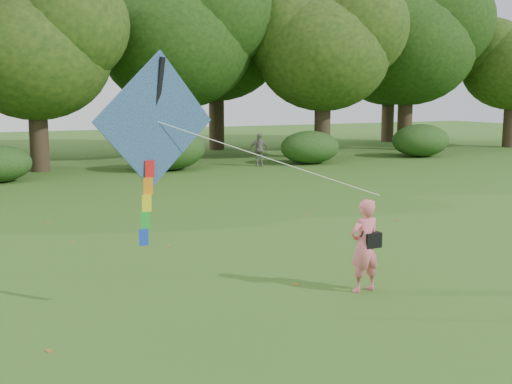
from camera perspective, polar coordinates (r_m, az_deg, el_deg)
name	(u,v)px	position (r m, az deg, el deg)	size (l,w,h in m)	color
ground	(332,293)	(11.13, 6.74, -8.93)	(100.00, 100.00, 0.00)	#265114
man_kite_flyer	(364,246)	(11.11, 9.62, -4.73)	(0.59, 0.38, 1.61)	#E36A75
bystander_right	(259,150)	(29.65, 0.27, 3.79)	(0.90, 0.37, 1.53)	gray
crossbody_bag	(371,239)	(11.12, 10.21, -4.16)	(0.43, 0.20, 0.67)	black
flying_kite	(156,125)	(9.70, -8.91, 5.92)	(4.73, 0.88, 2.91)	#2753AA
tree_line	(105,46)	(32.69, -13.26, 12.52)	(54.70, 15.30, 9.48)	#3A2D1E
shrub_band	(81,155)	(27.08, -15.30, 3.18)	(39.15, 3.22, 1.88)	#264919
fallen_leaves	(229,240)	(14.90, -2.39, -4.28)	(9.83, 15.00, 0.01)	brown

